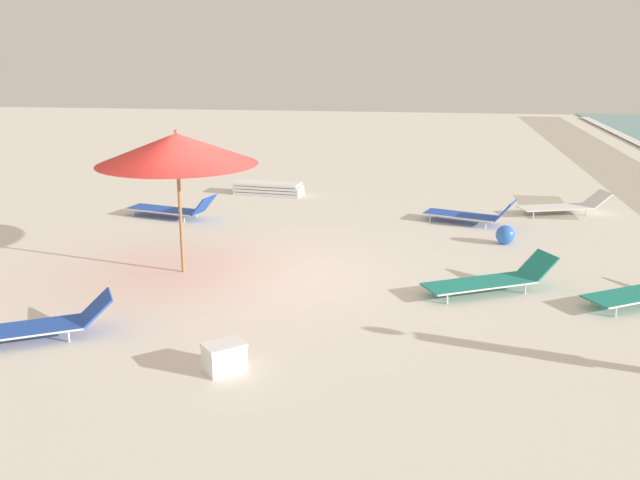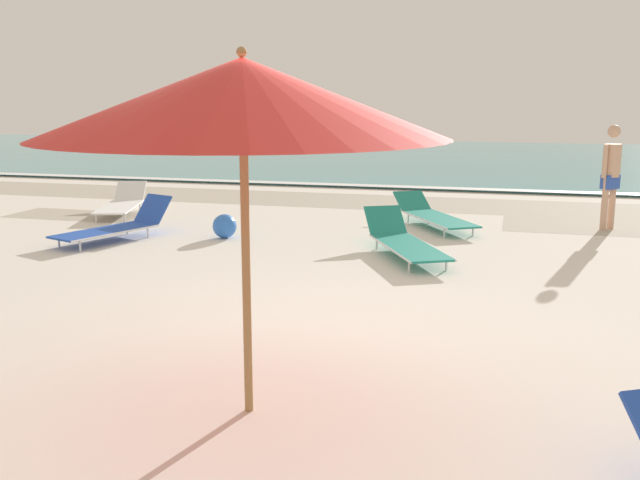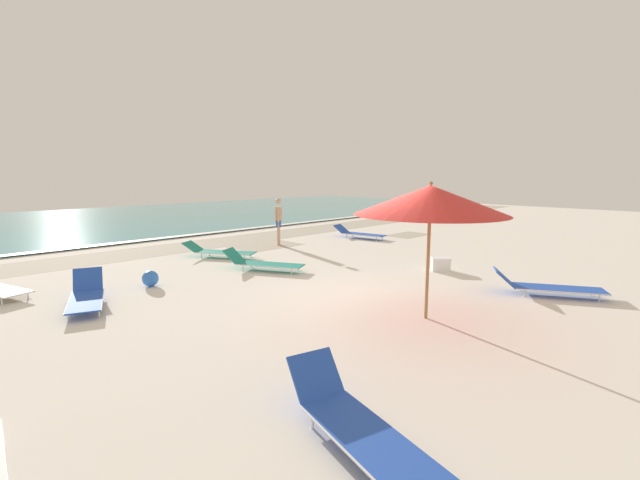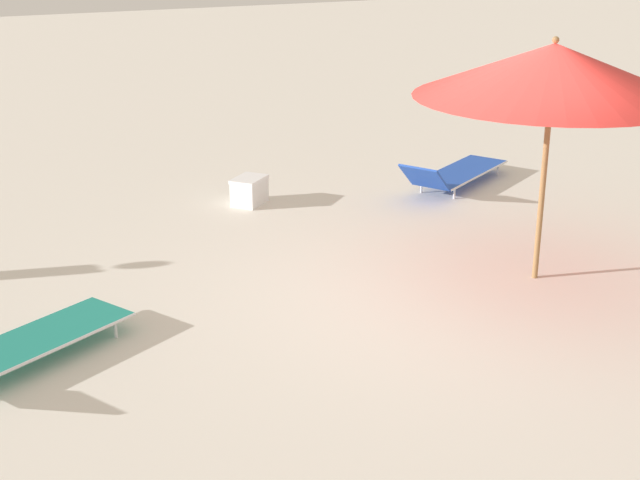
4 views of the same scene
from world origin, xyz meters
TOP-DOWN VIEW (x-y plane):
  - ground_plane at (0.00, 0.01)m, footprint 60.00×60.00m
  - beach_umbrella at (-0.05, -1.16)m, footprint 2.78×2.78m
  - sun_lounger_beside_umbrella at (0.27, 4.21)m, footprint 1.58×2.29m
  - sun_lounger_near_water_right at (3.16, -2.28)m, footprint 1.63×2.28m
  - cooler_box at (3.71, 0.63)m, footprint 0.59×0.61m

SIDE VIEW (x-z plane):
  - ground_plane at x=0.00m, z-range -0.16..0.00m
  - cooler_box at x=3.71m, z-range 0.00..0.37m
  - sun_lounger_near_water_right at x=3.16m, z-range -0.06..0.49m
  - sun_lounger_beside_umbrella at x=0.27m, z-range -0.07..0.49m
  - beach_umbrella at x=-0.05m, z-range 0.93..3.48m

